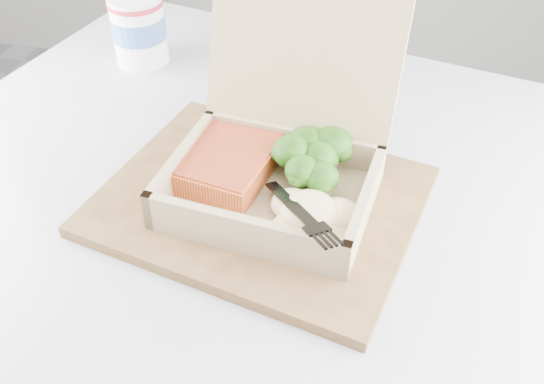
% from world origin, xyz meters
% --- Properties ---
extents(cafe_table, '(1.02, 1.02, 0.75)m').
position_xyz_m(cafe_table, '(-0.24, 0.45, 0.55)').
color(cafe_table, black).
rests_on(cafe_table, floor).
extents(serving_tray, '(0.38, 0.33, 0.01)m').
position_xyz_m(serving_tray, '(-0.21, 0.46, 0.76)').
color(serving_tray, brown).
rests_on(serving_tray, cafe_table).
extents(takeout_container, '(0.24, 0.24, 0.20)m').
position_xyz_m(takeout_container, '(-0.19, 0.49, 0.81)').
color(takeout_container, '#9D825E').
rests_on(takeout_container, serving_tray).
extents(salmon_fillet, '(0.12, 0.14, 0.03)m').
position_xyz_m(salmon_fillet, '(-0.25, 0.49, 0.79)').
color(salmon_fillet, orange).
rests_on(salmon_fillet, takeout_container).
extents(broccoli_pile, '(0.10, 0.10, 0.04)m').
position_xyz_m(broccoli_pile, '(-0.15, 0.50, 0.79)').
color(broccoli_pile, '#377A1B').
rests_on(broccoli_pile, takeout_container).
extents(mashed_potatoes, '(0.10, 0.08, 0.03)m').
position_xyz_m(mashed_potatoes, '(-0.15, 0.42, 0.79)').
color(mashed_potatoes, beige).
rests_on(mashed_potatoes, takeout_container).
extents(plastic_fork, '(0.10, 0.14, 0.04)m').
position_xyz_m(plastic_fork, '(-0.18, 0.43, 0.80)').
color(plastic_fork, black).
rests_on(plastic_fork, mashed_potatoes).
extents(paper_cup, '(0.08, 0.08, 0.10)m').
position_xyz_m(paper_cup, '(-0.46, 0.74, 0.80)').
color(paper_cup, white).
rests_on(paper_cup, cafe_table).
extents(receipt, '(0.11, 0.15, 0.00)m').
position_xyz_m(receipt, '(-0.18, 0.64, 0.75)').
color(receipt, white).
rests_on(receipt, cafe_table).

